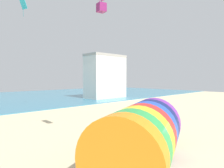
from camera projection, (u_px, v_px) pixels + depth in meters
name	position (u px, v px, depth m)	size (l,w,h in m)	color
giant_inflatable_tube	(142.00, 137.00, 9.45)	(7.23, 5.47, 3.16)	orange
kite_handler	(163.00, 127.00, 14.08)	(0.27, 0.39, 1.75)	#383D56
kite_cyan_diamond	(23.00, 4.00, 18.94)	(0.60, 0.81, 1.73)	#2DB2C6
kite_magenta_box	(101.00, 1.00, 13.02)	(0.62, 0.62, 1.50)	#D1339E
promenade_building	(105.00, 76.00, 42.97)	(8.84, 4.43, 9.37)	silver
cooler_box	(170.00, 139.00, 13.79)	(0.52, 0.36, 0.36)	#268C4C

